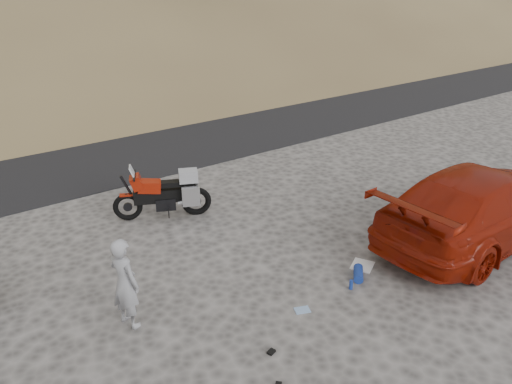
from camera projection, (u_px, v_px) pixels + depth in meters
ground at (229, 283)px, 9.54m from camera, size 140.00×140.00×0.00m
road at (78, 153)px, 16.19m from camera, size 120.00×7.00×0.05m
motorcycle at (167, 194)px, 11.82m from camera, size 2.17×1.21×1.38m
man at (130, 323)px, 8.45m from camera, size 0.55×0.68×1.63m
red_car at (474, 237)px, 11.16m from camera, size 5.73×2.53×1.63m
gear_white_cloth at (362, 265)px, 10.07m from camera, size 0.60×0.58×0.02m
gear_blue_mat at (358, 274)px, 9.66m from camera, size 0.45×0.45×0.18m
gear_bottle at (351, 285)px, 9.31m from camera, size 0.07×0.07×0.19m
gear_funnel at (359, 269)px, 9.81m from camera, size 0.15×0.15×0.17m
gear_glove_a at (271, 352)px, 7.80m from camera, size 0.15×0.13×0.04m
gear_blue_cloth at (302, 310)px, 8.77m from camera, size 0.32×0.28×0.01m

